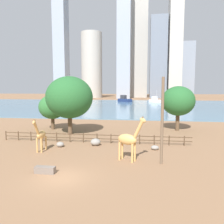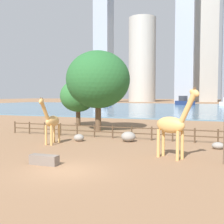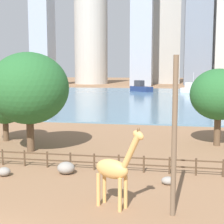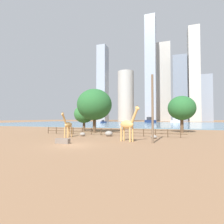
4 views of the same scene
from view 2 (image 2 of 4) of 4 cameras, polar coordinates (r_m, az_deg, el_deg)
The scene contains 17 objects.
ground_plane at distance 94.02m, azimuth 14.96°, elevation 0.79°, with size 400.00×400.00×0.00m, color #8C6647.
harbor_water at distance 91.03m, azimuth 14.80°, elevation 0.77°, with size 180.00×86.00×0.20m, color slate.
giraffe_tall at distance 24.55m, azimuth -12.21°, elevation -1.87°, with size 0.77×2.96×4.10m.
giraffe_companion at distance 18.99m, azimuth 12.24°, elevation -2.57°, with size 3.12×1.83×4.78m.
boulder_near_fence at distance 23.56m, azimuth 20.73°, elevation -6.41°, with size 0.94×0.72×0.54m, color gray.
boulder_by_pole at distance 25.91m, azimuth -6.74°, elevation -5.20°, with size 0.95×0.87×0.65m, color gray.
boulder_small at distance 25.54m, azimuth 3.34°, elevation -5.02°, with size 1.31×1.22×0.91m, color gray.
feeding_trough at distance 17.72m, azimuth -13.62°, elevation -9.43°, with size 1.80×0.60×0.60m, color #72665B.
enclosure_fence at distance 27.01m, azimuth 2.57°, elevation -3.91°, with size 26.12×0.14×1.30m.
tree_center_broad at distance 38.43m, azimuth -6.91°, elevation 3.24°, with size 4.85×4.85×6.29m.
tree_right_tall at distance 32.95m, azimuth -2.85°, elevation 6.56°, with size 7.45×7.45×9.37m.
boat_ferry at distance 105.41m, azimuth -1.15°, elevation 1.63°, with size 3.10×4.26×3.63m.
boat_tug at distance 115.59m, azimuth 14.49°, elevation 2.00°, with size 8.17×7.92×3.68m.
skyline_block_central at distance 163.89m, azimuth 14.69°, elevation 19.09°, with size 9.57×9.05×97.23m, color #939EAD.
skyline_block_left at distance 178.54m, azimuth 6.14°, elevation 10.43°, with size 16.81×16.81×51.76m, color #B7B2A8.
skyline_tower_short at distance 184.62m, azimuth 18.34°, elevation 14.50°, with size 15.89×9.14×80.12m, color #ADA89E.
skyline_block_wide at distance 163.84m, azimuth -1.71°, elevation 14.65°, with size 8.49×10.90×71.88m, color #939EAD.
Camera 2 is at (7.64, -13.61, 4.23)m, focal length 45.00 mm.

